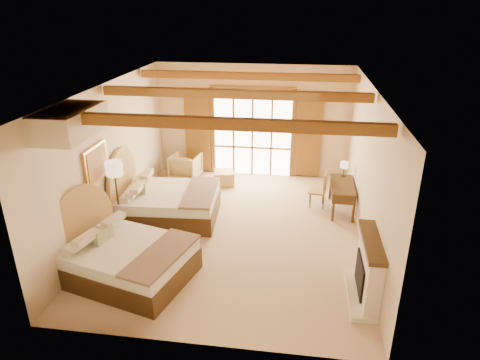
% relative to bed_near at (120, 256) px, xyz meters
% --- Properties ---
extents(floor, '(7.00, 7.00, 0.00)m').
position_rel_bed_near_xyz_m(floor, '(1.84, 2.01, -0.44)').
color(floor, '#CBAB88').
rests_on(floor, ground).
extents(wall_back, '(5.50, 0.00, 5.50)m').
position_rel_bed_near_xyz_m(wall_back, '(1.84, 5.51, 1.16)').
color(wall_back, beige).
rests_on(wall_back, ground).
extents(wall_left, '(0.00, 7.00, 7.00)m').
position_rel_bed_near_xyz_m(wall_left, '(-0.91, 2.01, 1.16)').
color(wall_left, beige).
rests_on(wall_left, ground).
extents(wall_right, '(0.00, 7.00, 7.00)m').
position_rel_bed_near_xyz_m(wall_right, '(4.59, 2.01, 1.16)').
color(wall_right, beige).
rests_on(wall_right, ground).
extents(ceiling, '(7.00, 7.00, 0.00)m').
position_rel_bed_near_xyz_m(ceiling, '(1.84, 2.01, 2.76)').
color(ceiling, '#AF6932').
rests_on(ceiling, ground).
extents(ceiling_beams, '(5.39, 4.60, 0.18)m').
position_rel_bed_near_xyz_m(ceiling_beams, '(1.84, 2.01, 2.64)').
color(ceiling_beams, brown).
rests_on(ceiling_beams, ceiling).
extents(french_doors, '(3.95, 0.08, 2.60)m').
position_rel_bed_near_xyz_m(french_doors, '(1.84, 5.45, 0.81)').
color(french_doors, white).
rests_on(french_doors, ground).
extents(fireplace, '(0.46, 1.40, 1.16)m').
position_rel_bed_near_xyz_m(fireplace, '(4.44, 0.01, 0.07)').
color(fireplace, beige).
rests_on(fireplace, ground).
extents(painting, '(0.06, 0.95, 0.75)m').
position_rel_bed_near_xyz_m(painting, '(-0.86, 1.26, 1.31)').
color(painting, '#DE9444').
rests_on(painting, wall_left).
extents(canopy_valance, '(0.70, 1.40, 0.45)m').
position_rel_bed_near_xyz_m(canopy_valance, '(-0.56, 0.01, 2.51)').
color(canopy_valance, beige).
rests_on(canopy_valance, ceiling).
extents(bed_near, '(2.60, 2.18, 1.44)m').
position_rel_bed_near_xyz_m(bed_near, '(0.00, 0.00, 0.00)').
color(bed_near, '#432910').
rests_on(bed_near, floor).
extents(bed_far, '(2.36, 1.84, 1.49)m').
position_rel_bed_near_xyz_m(bed_far, '(0.04, 2.40, 0.01)').
color(bed_far, '#432910').
rests_on(bed_far, floor).
extents(nightstand, '(0.65, 0.65, 0.65)m').
position_rel_bed_near_xyz_m(nightstand, '(-0.64, 0.92, -0.11)').
color(nightstand, '#432910').
rests_on(nightstand, floor).
extents(floor_lamp, '(0.35, 0.35, 1.67)m').
position_rel_bed_near_xyz_m(floor_lamp, '(-0.66, 1.59, 0.99)').
color(floor_lamp, '#392F1D').
rests_on(floor_lamp, floor).
extents(armchair, '(0.88, 0.90, 0.73)m').
position_rel_bed_near_xyz_m(armchair, '(-0.02, 4.84, -0.07)').
color(armchair, '#A38A56').
rests_on(armchair, floor).
extents(ottoman, '(0.65, 0.65, 0.39)m').
position_rel_bed_near_xyz_m(ottoman, '(1.15, 4.57, -0.24)').
color(ottoman, tan).
rests_on(ottoman, floor).
extents(desk, '(0.58, 1.30, 0.70)m').
position_rel_bed_near_xyz_m(desk, '(4.28, 3.37, -0.06)').
color(desk, '#432910').
rests_on(desk, floor).
extents(desk_chair, '(0.46, 0.46, 0.91)m').
position_rel_bed_near_xyz_m(desk_chair, '(3.71, 3.52, -0.15)').
color(desk_chair, '#B7883D').
rests_on(desk_chair, floor).
extents(desk_lamp, '(0.19, 0.19, 0.38)m').
position_rel_bed_near_xyz_m(desk_lamp, '(4.33, 3.88, 0.55)').
color(desk_lamp, '#392F1D').
rests_on(desk_lamp, desk).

